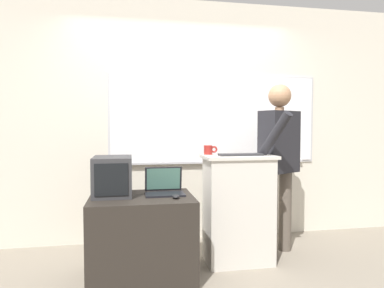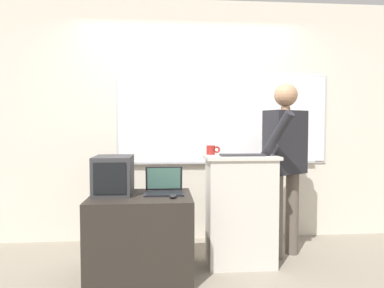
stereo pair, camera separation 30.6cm
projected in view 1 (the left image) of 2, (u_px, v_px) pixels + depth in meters
back_wall at (182, 121)px, 3.96m from camera, size 6.40×0.17×2.73m
lectern_podium at (238, 209)px, 3.26m from camera, size 0.67×0.41×1.03m
side_desk at (142, 237)px, 2.94m from camera, size 0.88×0.66×0.70m
person_presenter at (279, 155)px, 3.48m from camera, size 0.59×0.69×1.73m
laptop at (164, 187)px, 3.04m from camera, size 0.34×0.26×0.23m
wireless_keyboard at (241, 155)px, 3.18m from camera, size 0.41×0.12×0.02m
computer_mouse_by_laptop at (176, 196)px, 2.84m from camera, size 0.06×0.10×0.03m
crt_monitor at (113, 176)px, 2.96m from camera, size 0.33×0.43×0.34m
coffee_mug at (209, 150)px, 3.32m from camera, size 0.13×0.08×0.09m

